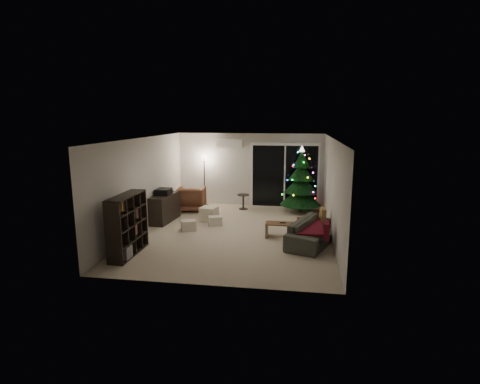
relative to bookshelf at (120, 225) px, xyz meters
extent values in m
plane|color=beige|center=(2.25, 1.96, -0.68)|extent=(6.50, 6.50, 0.00)
plane|color=white|center=(2.25, 1.96, 1.82)|extent=(6.50, 6.50, 0.00)
cube|color=silver|center=(2.25, 5.21, 0.57)|extent=(5.00, 0.02, 2.50)
cube|color=silver|center=(2.25, -1.29, 0.57)|extent=(5.00, 0.02, 2.50)
cube|color=silver|center=(-0.25, 1.96, 0.57)|extent=(0.02, 6.50, 2.50)
cube|color=silver|center=(4.75, 1.96, 0.57)|extent=(0.02, 6.50, 2.50)
cube|color=black|center=(3.45, 5.19, 0.37)|extent=(2.20, 0.02, 2.10)
cube|color=white|center=(1.55, 5.09, 1.47)|extent=(0.90, 0.22, 0.28)
cube|color=#3F3833|center=(3.45, 5.71, -0.73)|extent=(2.60, 1.00, 0.10)
cube|color=white|center=(3.45, 6.11, -0.18)|extent=(2.20, 0.06, 1.00)
cube|color=black|center=(0.00, 2.76, -0.28)|extent=(0.59, 1.33, 0.80)
cube|color=black|center=(0.00, 2.76, 0.21)|extent=(0.41, 0.48, 0.17)
imported|color=brown|center=(0.46, 4.14, -0.28)|extent=(0.95, 0.98, 0.81)
cube|color=silver|center=(1.30, 3.01, -0.48)|extent=(0.55, 0.55, 0.41)
cube|color=#F6E7C9|center=(0.98, 1.96, -0.54)|extent=(0.48, 0.43, 0.28)
cube|color=#F6E7C9|center=(1.58, 2.55, -0.55)|extent=(0.44, 0.39, 0.26)
cylinder|color=black|center=(2.11, 4.58, -0.43)|extent=(0.45, 0.45, 0.50)
cylinder|color=black|center=(0.71, 4.89, 0.17)|extent=(0.27, 0.27, 1.71)
imported|color=#3B3E36|center=(4.30, 1.41, -0.39)|extent=(1.44, 2.14, 0.58)
cube|color=maroon|center=(4.20, 1.41, -0.26)|extent=(0.62, 1.44, 0.05)
cube|color=brown|center=(4.55, 2.06, -0.16)|extent=(0.15, 0.39, 0.38)
cube|color=maroon|center=(4.55, 0.76, -0.16)|extent=(0.14, 0.39, 0.38)
cube|color=black|center=(3.54, 1.76, -0.30)|extent=(0.15, 0.04, 0.02)
cube|color=slate|center=(3.79, 1.81, -0.30)|extent=(0.14, 0.08, 0.02)
cone|color=black|center=(3.99, 4.48, 0.39)|extent=(1.56, 1.56, 2.15)
camera|label=1|loc=(3.84, -7.52, 2.34)|focal=28.00mm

